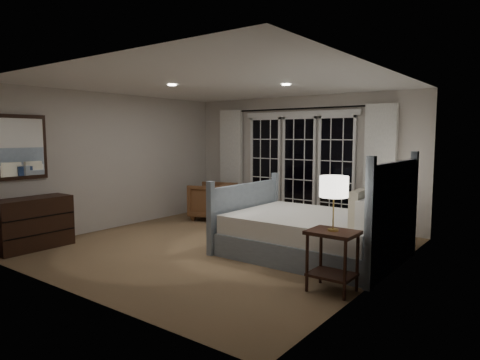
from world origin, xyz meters
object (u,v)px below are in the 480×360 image
Objects in this scene: nightstand_right at (394,221)px; dresser at (33,223)px; nightstand_left at (332,251)px; bed at (315,232)px; lamp_right at (396,176)px; lamp_left at (334,187)px; armchair at (213,201)px.

nightstand_right is 5.59m from dresser.
nightstand_left is at bearing -88.12° from nightstand_right.
nightstand_left is (0.80, -1.14, 0.11)m from bed.
lamp_right is at bearing 91.88° from nightstand_left.
lamp_left reaches higher than nightstand_right.
lamp_left is at bearing -55.07° from bed.
armchair is 3.50m from dresser.
lamp_left is (0.80, -1.14, 0.82)m from bed.
dresser reaches higher than nightstand_left.
nightstand_left is 1.07× the size of lamp_right.
armchair is (-3.77, 2.36, -0.79)m from lamp_left.
nightstand_left is 4.57m from dresser.
bed reaches higher than dresser.
lamp_right is 0.58× the size of dresser.
lamp_right is at bearing 91.88° from lamp_left.
nightstand_right is 3.69m from armchair.
dresser is (-3.64, -2.22, 0.05)m from bed.
dresser is (-4.36, -3.50, 0.00)m from nightstand_right.
armchair is at bearing 78.96° from dresser.
lamp_right is at bearing 72.73° from armchair.
nightstand_right is 0.72× the size of armchair.
lamp_right is at bearing 60.55° from bed.
lamp_left is at bearing 39.75° from armchair.
bed is at bearing 49.55° from armchair.
armchair is at bearing 157.77° from bed.
nightstand_left is 2.51m from lamp_right.
lamp_right is 3.76m from armchair.
lamp_left reaches higher than dresser.
armchair is (-3.77, 2.36, -0.08)m from nightstand_left.
bed reaches higher than armchair.
nightstand_left is 4.45m from armchair.
nightstand_left is 0.62× the size of dresser.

